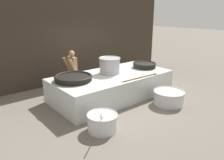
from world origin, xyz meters
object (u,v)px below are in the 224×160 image
(stock_pot, at_px, (110,65))
(prep_bowl_vegetables, at_px, (102,121))
(cook, at_px, (72,70))
(giant_wok_near, at_px, (73,78))
(prep_bowl_meat, at_px, (169,97))
(giant_wok_far, at_px, (144,65))

(stock_pot, height_order, prep_bowl_vegetables, stock_pot)
(stock_pot, height_order, cook, cook)
(giant_wok_near, xyz_separation_m, prep_bowl_meat, (2.25, -1.80, -0.62))
(cook, relative_size, prep_bowl_meat, 1.56)
(giant_wok_near, distance_m, prep_bowl_meat, 2.95)
(giant_wok_near, relative_size, prep_bowl_vegetables, 1.35)
(cook, distance_m, prep_bowl_meat, 3.35)
(giant_wok_far, bearing_deg, prep_bowl_meat, -109.55)
(giant_wok_far, relative_size, prep_bowl_vegetables, 1.01)
(cook, xyz_separation_m, prep_bowl_vegetables, (-0.82, -2.79, -0.56))
(stock_pot, relative_size, prep_bowl_vegetables, 0.85)
(giant_wok_near, distance_m, stock_pot, 1.34)
(giant_wok_near, distance_m, prep_bowl_vegetables, 1.88)
(giant_wok_far, xyz_separation_m, cook, (-2.24, 1.30, -0.07))
(stock_pot, height_order, prep_bowl_meat, stock_pot)
(prep_bowl_meat, bearing_deg, cook, 120.92)
(giant_wok_far, xyz_separation_m, prep_bowl_vegetables, (-3.06, -1.49, -0.63))
(prep_bowl_meat, bearing_deg, stock_pot, 117.79)
(prep_bowl_vegetables, relative_size, prep_bowl_meat, 0.89)
(giant_wok_near, bearing_deg, giant_wok_far, -5.52)
(stock_pot, bearing_deg, cook, 125.53)
(giant_wok_near, relative_size, stock_pot, 1.59)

